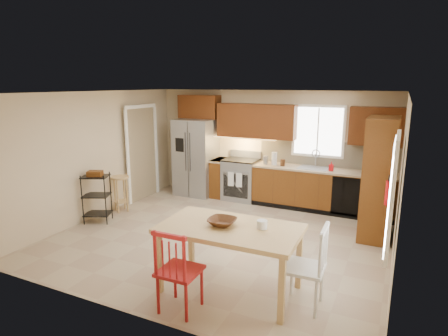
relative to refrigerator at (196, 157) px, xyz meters
name	(u,v)px	position (x,y,z in m)	size (l,w,h in m)	color
floor	(221,237)	(1.70, -2.12, -0.91)	(5.50, 5.50, 0.00)	tan
ceiling	(221,93)	(1.70, -2.12, 1.59)	(5.50, 5.00, 0.02)	silver
wall_back	(269,146)	(1.70, 0.38, 0.34)	(5.50, 0.02, 2.50)	#CCB793
wall_front	(122,213)	(1.70, -4.62, 0.34)	(5.50, 0.02, 2.50)	#CCB793
wall_left	(98,155)	(-1.05, -2.12, 0.34)	(0.02, 5.00, 2.50)	#CCB793
wall_right	(399,187)	(4.45, -2.12, 0.34)	(0.02, 5.00, 2.50)	#CCB793
refrigerator	(196,157)	(0.00, 0.00, 0.00)	(0.92, 0.75, 1.82)	gray
range_stove	(241,180)	(1.15, 0.06, -0.45)	(0.76, 0.63, 0.92)	gray
base_cabinet_narrow	(220,178)	(0.60, 0.08, -0.46)	(0.30, 0.60, 0.90)	#603711
base_cabinet_run	(321,190)	(2.99, 0.08, -0.46)	(2.92, 0.60, 0.90)	#603711
dishwasher	(347,197)	(3.55, -0.22, -0.46)	(0.60, 0.02, 0.78)	black
backsplash	(326,154)	(2.99, 0.36, 0.27)	(2.92, 0.03, 0.55)	beige
upper_over_fridge	(199,107)	(0.00, 0.20, 1.19)	(1.00, 0.35, 0.55)	#5A270F
upper_left_block	(256,121)	(1.45, 0.20, 0.92)	(1.80, 0.35, 0.75)	#5A270F
upper_right_block	(376,126)	(3.95, 0.20, 0.92)	(1.00, 0.35, 0.75)	#5A270F
window_back	(318,131)	(2.80, 0.35, 0.74)	(1.12, 0.04, 1.12)	white
sink	(313,170)	(2.80, 0.08, -0.05)	(0.62, 0.46, 0.16)	gray
undercab_glow	(243,138)	(1.15, 0.17, 0.52)	(1.60, 0.30, 0.01)	#FFBF66
soap_bottle	(331,166)	(3.18, -0.02, 0.09)	(0.09, 0.09, 0.19)	red
paper_towel	(274,159)	(1.95, 0.03, 0.13)	(0.12, 0.12, 0.28)	silver
canister_steel	(266,160)	(1.75, 0.03, 0.08)	(0.11, 0.11, 0.18)	gray
canister_wood	(283,163)	(2.15, 0.00, 0.06)	(0.10, 0.10, 0.14)	#4B2B14
pantry	(379,179)	(4.13, -0.93, 0.14)	(0.50, 0.95, 2.10)	#603711
fire_extinguisher	(389,193)	(4.33, -1.98, 0.19)	(0.12, 0.12, 0.36)	red
window_right	(393,194)	(4.38, -3.27, 0.54)	(0.04, 1.02, 1.32)	white
doorway	(142,154)	(-0.97, -0.82, 0.14)	(0.04, 0.95, 2.10)	#8C7A59
dining_table	(230,259)	(2.56, -3.63, -0.48)	(1.77, 1.00, 0.86)	tan
chair_red	(180,269)	(2.21, -4.28, -0.39)	(0.49, 0.49, 1.04)	#AA1A1A
chair_white	(304,266)	(3.51, -3.58, -0.39)	(0.49, 0.49, 1.04)	silver
table_bowl	(222,225)	(2.45, -3.63, -0.04)	(0.36, 0.36, 0.09)	#4B2B14
table_jar	(262,226)	(2.94, -3.52, 0.00)	(0.15, 0.15, 0.17)	silver
bar_stool	(121,194)	(-0.80, -1.80, -0.53)	(0.37, 0.37, 0.75)	tan
utility_cart	(97,198)	(-0.80, -2.48, -0.43)	(0.48, 0.37, 0.96)	black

